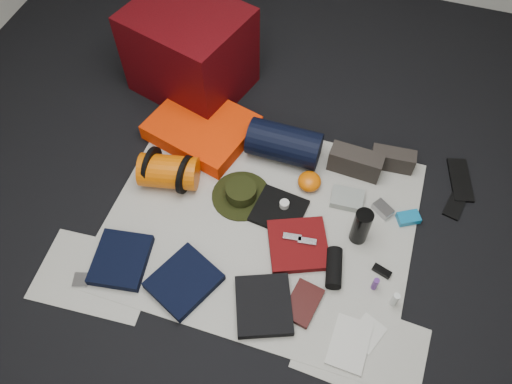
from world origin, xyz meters
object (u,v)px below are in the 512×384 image
(sleeping_pad, at_px, (202,127))
(compact_camera, at_px, (383,209))
(red_cabinet, at_px, (190,51))
(stuff_sack, at_px, (169,172))
(navy_duffel, at_px, (284,144))
(paperback_book, at_px, (303,303))
(water_bottle, at_px, (361,226))

(sleeping_pad, height_order, compact_camera, sleeping_pad)
(red_cabinet, distance_m, sleeping_pad, 0.48)
(red_cabinet, distance_m, stuff_sack, 0.80)
(red_cabinet, distance_m, navy_duffel, 0.83)
(red_cabinet, distance_m, paperback_book, 1.65)
(navy_duffel, distance_m, compact_camera, 0.66)
(compact_camera, bearing_deg, navy_duffel, -163.44)
(sleeping_pad, bearing_deg, water_bottle, -21.88)
(red_cabinet, xyz_separation_m, stuff_sack, (0.16, -0.76, -0.17))
(stuff_sack, distance_m, paperback_book, 1.02)
(sleeping_pad, bearing_deg, compact_camera, -10.86)
(stuff_sack, bearing_deg, water_bottle, -1.53)
(red_cabinet, bearing_deg, sleeping_pad, -45.39)
(red_cabinet, bearing_deg, navy_duffel, -12.33)
(water_bottle, xyz_separation_m, paperback_book, (-0.18, -0.44, -0.10))
(sleeping_pad, bearing_deg, stuff_sack, -96.02)
(stuff_sack, bearing_deg, compact_camera, 8.24)
(navy_duffel, bearing_deg, water_bottle, -37.45)
(red_cabinet, height_order, paperback_book, red_cabinet)
(sleeping_pad, relative_size, paperback_book, 2.67)
(compact_camera, bearing_deg, stuff_sack, -136.88)
(water_bottle, bearing_deg, compact_camera, 64.12)
(compact_camera, bearing_deg, paperback_book, -78.21)
(sleeping_pad, bearing_deg, navy_duffel, -1.36)
(stuff_sack, relative_size, paperback_book, 1.49)
(stuff_sack, height_order, navy_duffel, navy_duffel)
(sleeping_pad, relative_size, compact_camera, 5.24)
(navy_duffel, bearing_deg, red_cabinet, 151.69)
(stuff_sack, height_order, compact_camera, stuff_sack)
(paperback_book, bearing_deg, water_bottle, 78.82)
(water_bottle, bearing_deg, navy_duffel, 142.33)
(sleeping_pad, xyz_separation_m, water_bottle, (1.03, -0.42, 0.06))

